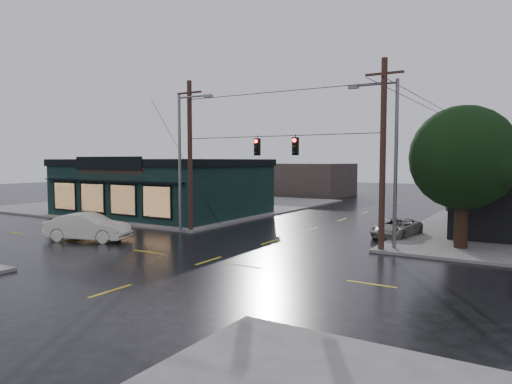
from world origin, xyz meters
The scene contains 15 objects.
ground_plane centered at (0.00, 0.00, 0.00)m, with size 160.00×160.00×0.00m, color black.
sidewalk_nw centered at (-20.00, 20.00, 0.07)m, with size 28.00×28.00×0.15m, color #65645E.
pizza_shop centered at (-15.00, 12.94, 2.56)m, with size 16.30×12.34×4.90m.
corner_tree centered at (10.04, 9.15, 4.97)m, with size 5.58×5.58×7.64m.
utility_pole_nw centered at (-6.50, 6.50, 0.00)m, with size 2.00×0.32×10.15m, color #341D17, non-canonical shape.
utility_pole_ne centered at (6.50, 6.50, 0.00)m, with size 2.00×0.32×10.15m, color #341D17, non-canonical shape.
utility_pole_far_a centered at (6.50, 28.00, 0.00)m, with size 2.00×0.32×9.65m, color #341D17, non-canonical shape.
utility_pole_far_b centered at (6.50, 48.00, 0.00)m, with size 2.00×0.32×9.15m, color #341D17, non-canonical shape.
utility_pole_far_c centered at (6.50, 68.00, 0.00)m, with size 2.00×0.32×9.15m, color #341D17, non-canonical shape.
span_signal_assembly centered at (0.10, 6.50, 5.70)m, with size 13.00×0.48×1.23m.
streetlight_nw centered at (-6.80, 5.80, 0.00)m, with size 5.40×0.30×9.15m, color slate, non-canonical shape.
streetlight_ne centered at (7.00, 7.20, 0.00)m, with size 5.40×0.30×9.15m, color slate, non-canonical shape.
bg_building_west centered at (-14.00, 40.00, 2.20)m, with size 12.00×10.00×4.40m, color #3A302A.
sedan_cream centered at (-9.61, 0.61, 0.83)m, with size 1.76×5.05×1.67m, color #E9E9CD.
suv_silver centered at (6.00, 11.61, 0.60)m, with size 2.00×4.34×1.21m, color #9C9A90.
Camera 1 is at (13.31, -17.40, 4.87)m, focal length 32.00 mm.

